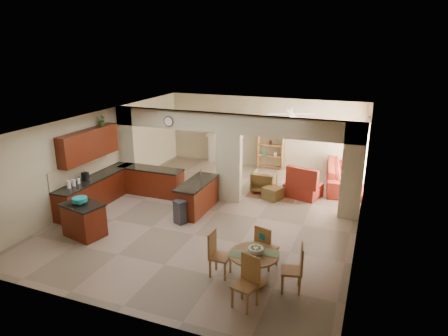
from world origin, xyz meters
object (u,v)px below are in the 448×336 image
at_px(kitchen_island, 84,220).
at_px(armchair, 264,181).
at_px(dining_table, 254,263).
at_px(sofa, 343,175).

height_order(kitchen_island, armchair, kitchen_island).
bearing_deg(dining_table, sofa, 80.12).
relative_size(kitchen_island, sofa, 0.41).
height_order(kitchen_island, dining_table, kitchen_island).
xyz_separation_m(dining_table, sofa, (1.18, 6.79, -0.06)).
distance_m(dining_table, armchair, 5.48).
distance_m(kitchen_island, sofa, 8.66).
distance_m(dining_table, sofa, 6.89).
xyz_separation_m(sofa, armchair, (-2.46, -1.46, -0.05)).
bearing_deg(dining_table, kitchen_island, 174.10).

